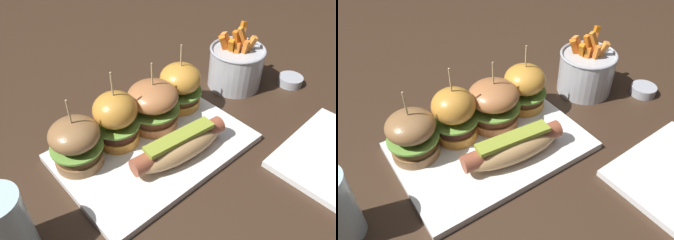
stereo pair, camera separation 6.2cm
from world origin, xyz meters
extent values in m
plane|color=#382619|center=(0.00, 0.00, 0.00)|extent=(3.00, 3.00, 0.00)
cube|color=white|center=(0.00, 0.00, 0.01)|extent=(0.34, 0.23, 0.01)
ellipsoid|color=tan|center=(0.01, -0.05, 0.04)|extent=(0.18, 0.07, 0.05)
cylinder|color=#964C32|center=(0.01, -0.05, 0.04)|extent=(0.19, 0.05, 0.03)
cube|color=olive|center=(0.01, -0.05, 0.06)|extent=(0.13, 0.04, 0.01)
cylinder|color=olive|center=(-0.12, 0.05, 0.02)|extent=(0.08, 0.08, 0.02)
cylinder|color=#4E351A|center=(-0.12, 0.05, 0.04)|extent=(0.08, 0.08, 0.02)
cylinder|color=#6B9E3D|center=(-0.12, 0.05, 0.05)|extent=(0.09, 0.09, 0.00)
ellipsoid|color=olive|center=(-0.12, 0.05, 0.08)|extent=(0.08, 0.08, 0.05)
cylinder|color=tan|center=(-0.12, 0.05, 0.12)|extent=(0.00, 0.00, 0.06)
cylinder|color=#CA8732|center=(-0.04, 0.05, 0.02)|extent=(0.08, 0.08, 0.02)
cylinder|color=#452319|center=(-0.04, 0.05, 0.04)|extent=(0.07, 0.07, 0.02)
cylinder|color=#6B9E3D|center=(-0.04, 0.05, 0.05)|extent=(0.08, 0.08, 0.00)
ellipsoid|color=#CA8732|center=(-0.04, 0.05, 0.09)|extent=(0.08, 0.08, 0.06)
cylinder|color=tan|center=(-0.04, 0.05, 0.13)|extent=(0.00, 0.00, 0.06)
cylinder|color=#AE6B3D|center=(0.04, 0.05, 0.02)|extent=(0.09, 0.09, 0.02)
cylinder|color=brown|center=(0.04, 0.05, 0.04)|extent=(0.09, 0.09, 0.02)
cylinder|color=#6B9E3D|center=(0.04, 0.05, 0.05)|extent=(0.10, 0.10, 0.00)
ellipsoid|color=#AE6B3D|center=(0.04, 0.05, 0.08)|extent=(0.10, 0.10, 0.05)
cylinder|color=tan|center=(0.04, 0.05, 0.12)|extent=(0.00, 0.00, 0.06)
cylinder|color=gold|center=(0.12, 0.06, 0.02)|extent=(0.08, 0.08, 0.02)
cylinder|color=#59331E|center=(0.12, 0.06, 0.04)|extent=(0.08, 0.08, 0.01)
cylinder|color=#609338|center=(0.12, 0.06, 0.05)|extent=(0.09, 0.09, 0.00)
ellipsoid|color=gold|center=(0.12, 0.06, 0.08)|extent=(0.08, 0.08, 0.06)
cylinder|color=tan|center=(0.12, 0.06, 0.12)|extent=(0.00, 0.00, 0.06)
cylinder|color=#B7BABF|center=(0.28, 0.04, 0.04)|extent=(0.12, 0.12, 0.09)
torus|color=#A8AAB2|center=(0.28, 0.04, 0.09)|extent=(0.12, 0.12, 0.01)
cube|color=orange|center=(0.28, 0.04, 0.10)|extent=(0.04, 0.02, 0.08)
cube|color=orange|center=(0.29, 0.03, 0.10)|extent=(0.04, 0.03, 0.09)
cube|color=orange|center=(0.27, 0.06, 0.09)|extent=(0.03, 0.04, 0.07)
cube|color=orange|center=(0.27, 0.05, 0.09)|extent=(0.04, 0.02, 0.07)
cube|color=orange|center=(0.28, 0.03, 0.09)|extent=(0.01, 0.02, 0.07)
cube|color=orange|center=(0.27, 0.07, 0.09)|extent=(0.04, 0.03, 0.07)
cube|color=orange|center=(0.28, 0.05, 0.09)|extent=(0.03, 0.02, 0.08)
cube|color=orange|center=(0.27, 0.04, 0.08)|extent=(0.02, 0.01, 0.06)
cube|color=orange|center=(0.29, 0.06, 0.09)|extent=(0.01, 0.02, 0.07)
cube|color=orange|center=(0.30, 0.04, 0.09)|extent=(0.03, 0.04, 0.07)
cube|color=orange|center=(0.30, 0.06, 0.10)|extent=(0.04, 0.02, 0.09)
cylinder|color=#A8AAB2|center=(0.38, -0.04, 0.01)|extent=(0.06, 0.06, 0.02)
cylinder|color=#9E3323|center=(0.38, -0.04, 0.02)|extent=(0.05, 0.05, 0.00)
cylinder|color=silver|center=(-0.27, -0.03, 0.06)|extent=(0.06, 0.06, 0.12)
camera|label=1|loc=(-0.28, -0.35, 0.45)|focal=36.30mm
camera|label=2|loc=(-0.23, -0.39, 0.45)|focal=36.30mm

